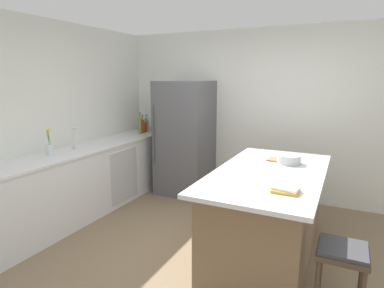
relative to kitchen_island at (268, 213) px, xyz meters
name	(u,v)px	position (x,y,z in m)	size (l,w,h in m)	color
ground_plane	(213,266)	(-0.42, -0.46, -0.47)	(7.20, 7.20, 0.00)	#7A664C
wall_rear	(270,115)	(-0.42, 1.79, 0.83)	(6.00, 0.10, 2.60)	silver
wall_left	(34,123)	(-2.87, -0.46, 0.83)	(0.10, 6.00, 2.60)	silver
counter_run_left	(90,179)	(-2.52, 0.07, 0.00)	(0.63, 3.17, 0.93)	silver
kitchen_island	(268,213)	(0.00, 0.00, 0.00)	(1.04, 2.01, 0.93)	#7A6047
refrigerator	(185,138)	(-1.68, 1.36, 0.44)	(0.79, 0.78, 1.82)	#56565B
bar_stool	(342,260)	(0.72, -0.70, 0.04)	(0.36, 0.36, 0.62)	#473828
sink_faucet	(74,137)	(-2.57, -0.12, 0.62)	(0.15, 0.05, 0.30)	silver
flower_vase	(50,148)	(-2.56, -0.51, 0.56)	(0.09, 0.09, 0.33)	silver
gin_bottle	(147,125)	(-2.53, 1.54, 0.58)	(0.08, 0.08, 0.29)	#8CB79E
hot_sauce_bottle	(146,127)	(-2.49, 1.45, 0.55)	(0.05, 0.05, 0.24)	red
vinegar_bottle	(143,126)	(-2.49, 1.36, 0.58)	(0.06, 0.06, 0.31)	#994C23
olive_oil_bottle	(140,126)	(-2.48, 1.26, 0.60)	(0.06, 0.06, 0.36)	olive
cookbook_stack	(286,189)	(0.26, -0.56, 0.48)	(0.23, 0.19, 0.05)	gold
mixing_bowl	(289,159)	(0.12, 0.39, 0.51)	(0.26, 0.26, 0.10)	#B2B5BA
cutting_board	(283,160)	(0.04, 0.47, 0.47)	(0.34, 0.21, 0.02)	#9E7042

